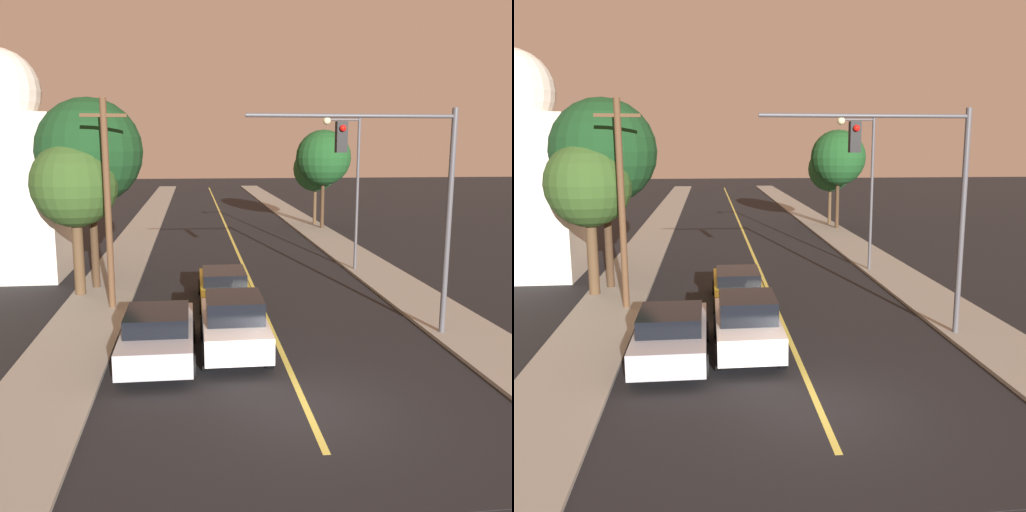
# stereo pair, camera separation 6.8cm
# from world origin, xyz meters

# --- Properties ---
(ground_plane) EXTENTS (200.00, 200.00, 0.00)m
(ground_plane) POSITION_xyz_m (0.00, 0.00, 0.00)
(ground_plane) COLOR black
(road_surface) EXTENTS (9.84, 80.00, 0.01)m
(road_surface) POSITION_xyz_m (0.00, 36.00, 0.01)
(road_surface) COLOR black
(road_surface) RESTS_ON ground
(sidewalk_left) EXTENTS (2.50, 80.00, 0.12)m
(sidewalk_left) POSITION_xyz_m (-6.17, 36.00, 0.06)
(sidewalk_left) COLOR gray
(sidewalk_left) RESTS_ON ground
(sidewalk_right) EXTENTS (2.50, 80.00, 0.12)m
(sidewalk_right) POSITION_xyz_m (6.17, 36.00, 0.06)
(sidewalk_right) COLOR gray
(sidewalk_right) RESTS_ON ground
(car_near_lane_front) EXTENTS (1.94, 4.31, 1.73)m
(car_near_lane_front) POSITION_xyz_m (-1.38, 3.92, 0.87)
(car_near_lane_front) COLOR white
(car_near_lane_front) RESTS_ON ground
(car_near_lane_second) EXTENTS (1.93, 4.70, 1.35)m
(car_near_lane_second) POSITION_xyz_m (-1.38, 9.20, 0.71)
(car_near_lane_second) COLOR gold
(car_near_lane_second) RESTS_ON ground
(car_outer_lane_front) EXTENTS (2.07, 4.64, 1.48)m
(car_outer_lane_front) POSITION_xyz_m (-3.54, 3.54, 0.76)
(car_outer_lane_front) COLOR #A5A8B2
(car_outer_lane_front) RESTS_ON ground
(traffic_signal_mast) EXTENTS (6.37, 0.42, 6.95)m
(traffic_signal_mast) POSITION_xyz_m (3.86, 4.69, 4.90)
(traffic_signal_mast) COLOR #47474C
(traffic_signal_mast) RESTS_ON ground
(streetlamp_right) EXTENTS (1.80, 0.36, 7.20)m
(streetlamp_right) POSITION_xyz_m (4.86, 14.40, 4.73)
(streetlamp_right) COLOR #47474C
(streetlamp_right) RESTS_ON ground
(utility_pole_left) EXTENTS (1.60, 0.24, 7.49)m
(utility_pole_left) POSITION_xyz_m (-5.52, 8.81, 4.02)
(utility_pole_left) COLOR #513823
(utility_pole_left) RESTS_ON ground
(tree_left_near) EXTENTS (4.28, 4.28, 7.78)m
(tree_left_near) POSITION_xyz_m (-6.61, 12.05, 5.74)
(tree_left_near) COLOR #3D2B1C
(tree_left_near) RESTS_ON ground
(tree_left_far) EXTENTS (3.35, 3.35, 6.07)m
(tree_left_far) POSITION_xyz_m (-7.05, 10.89, 4.47)
(tree_left_far) COLOR #4C3823
(tree_left_far) RESTS_ON ground
(tree_right_near) EXTENTS (3.38, 3.38, 5.88)m
(tree_right_near) POSITION_xyz_m (6.83, 30.94, 4.30)
(tree_right_near) COLOR #4C3823
(tree_right_near) RESTS_ON ground
(tree_right_far) EXTENTS (3.95, 3.95, 7.06)m
(tree_right_far) POSITION_xyz_m (6.91, 28.72, 5.19)
(tree_right_far) COLOR #3D2B1C
(tree_right_far) RESTS_ON ground
(domed_building_left) EXTENTS (5.47, 5.47, 10.31)m
(domed_building_left) POSITION_xyz_m (-11.16, 15.78, 4.62)
(domed_building_left) COLOR beige
(domed_building_left) RESTS_ON ground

